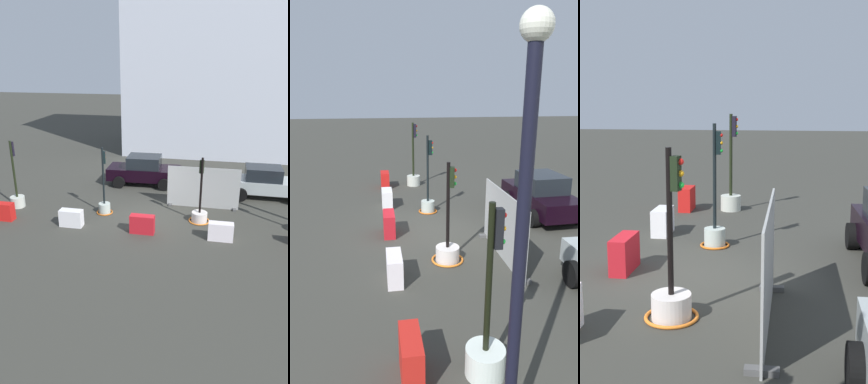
% 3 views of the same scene
% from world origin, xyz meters
% --- Properties ---
extents(ground_plane, '(120.00, 120.00, 0.00)m').
position_xyz_m(ground_plane, '(0.00, 0.00, 0.00)').
color(ground_plane, '#373731').
extents(traffic_light_0, '(0.71, 0.71, 3.40)m').
position_xyz_m(traffic_light_0, '(-6.81, 0.19, 0.60)').
color(traffic_light_0, beige).
rests_on(traffic_light_0, ground_plane).
extents(traffic_light_1, '(0.79, 0.79, 3.25)m').
position_xyz_m(traffic_light_1, '(-2.26, 0.33, 0.53)').
color(traffic_light_1, '#ADB9AF').
rests_on(traffic_light_1, ground_plane).
extents(traffic_light_2, '(0.97, 0.97, 3.04)m').
position_xyz_m(traffic_light_2, '(2.32, 0.28, 0.45)').
color(traffic_light_2, silver).
rests_on(traffic_light_2, ground_plane).
extents(construction_barrier_0, '(1.00, 0.44, 0.83)m').
position_xyz_m(construction_barrier_0, '(-6.64, -1.38, 0.41)').
color(construction_barrier_0, red).
rests_on(construction_barrier_0, ground_plane).
extents(construction_barrier_1, '(1.02, 0.46, 0.77)m').
position_xyz_m(construction_barrier_1, '(-3.27, -1.37, 0.38)').
color(construction_barrier_1, white).
rests_on(construction_barrier_1, ground_plane).
extents(construction_barrier_2, '(1.05, 0.40, 0.81)m').
position_xyz_m(construction_barrier_2, '(-0.02, -1.40, 0.41)').
color(construction_barrier_2, red).
rests_on(construction_barrier_2, ground_plane).
extents(site_fence_panel, '(3.56, 0.50, 2.09)m').
position_xyz_m(site_fence_panel, '(2.36, 1.97, 0.99)').
color(site_fence_panel, '#9FA1A0').
rests_on(site_fence_panel, ground_plane).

